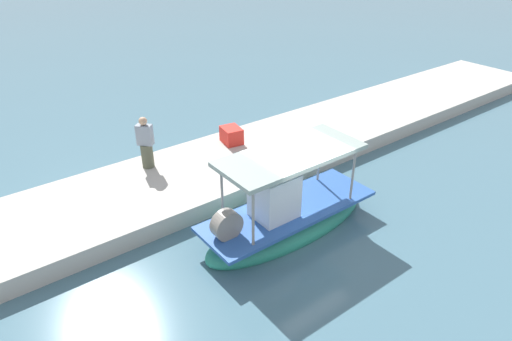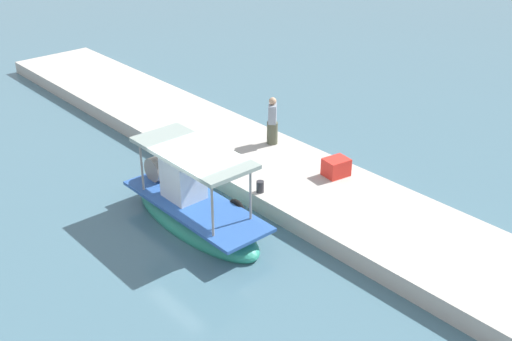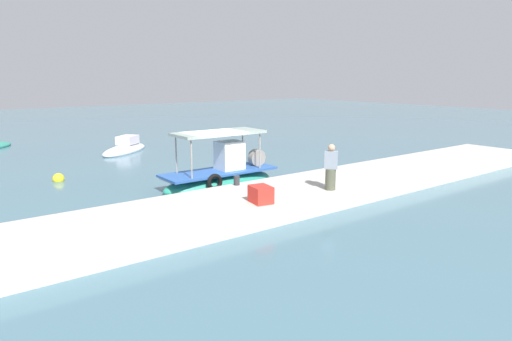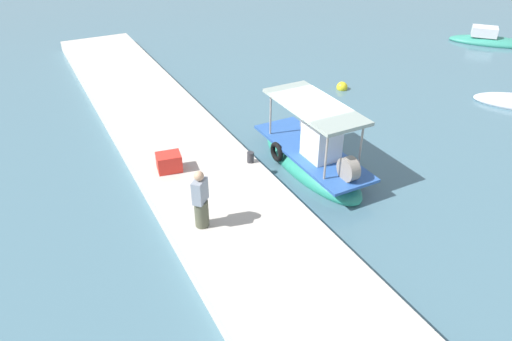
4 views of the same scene
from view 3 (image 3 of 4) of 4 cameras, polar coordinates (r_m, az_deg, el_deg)
name	(u,v)px [view 3 (image 3 of 4)]	position (r m, az deg, el deg)	size (l,w,h in m)	color
ground_plane	(214,187)	(20.06, -5.41, -2.10)	(120.00, 120.00, 0.00)	slate
dock_quay	(268,200)	(16.88, 1.59, -3.74)	(36.00, 3.94, 0.57)	beige
main_fishing_boat	(221,176)	(20.04, -4.45, -0.69)	(5.46, 1.90, 2.82)	teal
fisherman_near_bollard	(331,169)	(17.28, 9.50, 0.17)	(0.55, 0.55, 1.77)	#505340
mooring_bollard	(237,180)	(17.92, -2.48, -1.28)	(0.24, 0.24, 0.37)	#2D2D33
cargo_crate	(261,194)	(15.38, 0.61, -3.06)	(0.79, 0.63, 0.59)	red
marker_buoy	(58,179)	(23.04, -23.85, -0.98)	(0.54, 0.54, 0.54)	yellow
moored_boat_near	(125,149)	(30.62, -16.34, 2.64)	(4.67, 4.37, 1.25)	silver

